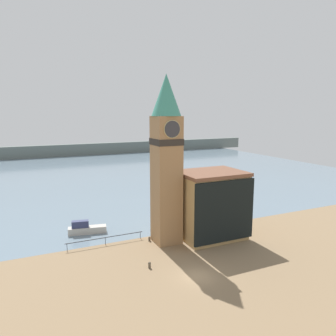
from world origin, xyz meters
name	(u,v)px	position (x,y,z in m)	size (l,w,h in m)	color
ground_plane	(197,276)	(0.00, 0.00, 0.00)	(160.00, 160.00, 0.00)	#846B4C
water	(81,172)	(0.00, 73.76, 0.00)	(160.00, 120.00, 0.00)	slate
far_shoreline	(63,150)	(0.00, 113.76, 2.50)	(180.00, 3.00, 5.00)	slate
pier_railing	(105,238)	(-7.31, 13.51, 0.96)	(11.23, 0.08, 1.09)	#232328
clock_tower	(166,156)	(1.10, 10.82, 12.69)	(4.12, 4.12, 23.88)	#9E754C
pier_building	(211,205)	(7.96, 9.73, 5.07)	(9.67, 7.68, 10.10)	tan
boat_near	(86,229)	(-9.01, 19.09, 0.78)	(5.98, 2.51, 2.12)	#B7B2A8
mooring_bollard_near	(149,239)	(-1.12, 12.02, 0.36)	(0.33, 0.33, 0.68)	brown
mooring_bollard_far	(150,265)	(-4.22, 4.18, 0.43)	(0.34, 0.34, 0.80)	brown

